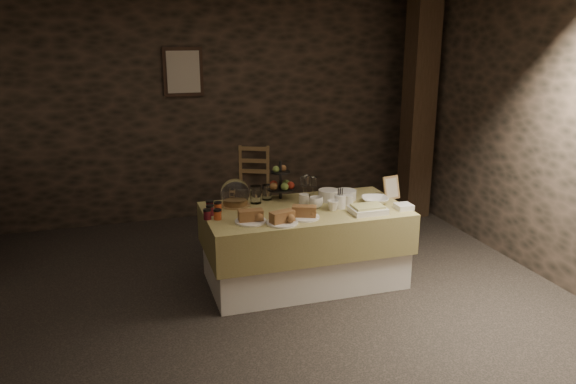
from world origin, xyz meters
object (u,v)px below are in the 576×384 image
object	(u,v)px
fruit_stand	(281,184)
buffet_table	(304,240)
chair	(251,186)
timber_column	(419,110)

from	to	relation	value
fruit_stand	buffet_table	bearing A→B (deg)	-71.36
buffet_table	chair	bearing A→B (deg)	90.34
buffet_table	timber_column	size ratio (longest dim) A/B	0.68
buffet_table	timber_column	xyz separation A→B (m)	(1.91, 1.42, 0.90)
buffet_table	timber_column	world-z (taller)	timber_column
timber_column	fruit_stand	xyz separation A→B (m)	(-2.02, -1.08, -0.46)
buffet_table	timber_column	bearing A→B (deg)	36.71
timber_column	fruit_stand	world-z (taller)	timber_column
chair	buffet_table	bearing A→B (deg)	-65.42
buffet_table	fruit_stand	size ratio (longest dim) A/B	4.91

